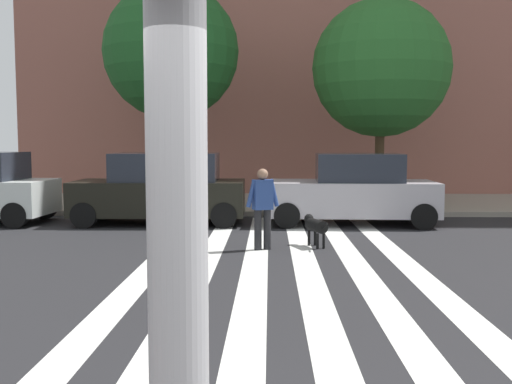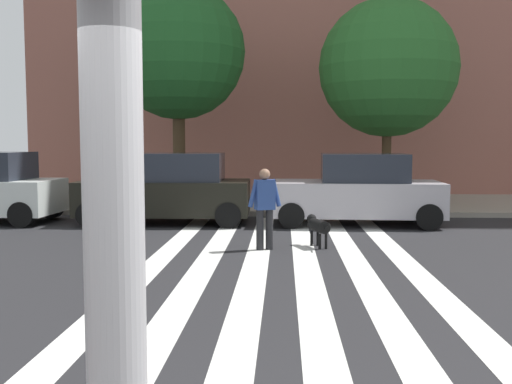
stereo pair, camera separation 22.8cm
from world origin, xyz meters
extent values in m
plane|color=#232326|center=(0.00, 7.50, 0.00)|extent=(160.00, 160.00, 0.00)
cube|color=gray|center=(0.00, 17.99, 0.07)|extent=(80.00, 6.00, 0.15)
cube|color=silver|center=(-2.55, 7.50, 0.00)|extent=(0.45, 14.39, 0.01)
cube|color=silver|center=(-1.65, 7.50, 0.00)|extent=(0.45, 14.39, 0.01)
cube|color=silver|center=(-0.75, 7.50, 0.00)|extent=(0.45, 14.39, 0.01)
cube|color=silver|center=(0.15, 7.50, 0.00)|extent=(0.45, 14.39, 0.01)
cube|color=silver|center=(1.05, 7.50, 0.00)|extent=(0.45, 14.39, 0.01)
cube|color=silver|center=(1.95, 7.50, 0.00)|extent=(0.45, 14.39, 0.01)
cylinder|color=black|center=(-6.91, 12.50, 0.33)|extent=(0.67, 0.24, 0.66)
cylinder|color=black|center=(-6.84, 14.31, 0.33)|extent=(0.67, 0.24, 0.66)
cube|color=black|center=(-3.43, 13.47, 0.70)|extent=(4.52, 2.01, 0.89)
cube|color=#232833|center=(-3.25, 13.48, 1.51)|extent=(2.75, 1.75, 0.73)
cylinder|color=black|center=(-5.18, 12.56, 0.33)|extent=(0.66, 0.23, 0.66)
cylinder|color=black|center=(-5.20, 14.34, 0.33)|extent=(0.66, 0.23, 0.66)
cylinder|color=black|center=(-1.65, 12.61, 0.33)|extent=(0.66, 0.23, 0.66)
cylinder|color=black|center=(-1.68, 14.39, 0.33)|extent=(0.66, 0.23, 0.66)
cube|color=#B3AEB6|center=(1.66, 13.47, 0.69)|extent=(4.41, 2.13, 0.89)
cube|color=#232833|center=(1.83, 13.47, 1.50)|extent=(2.25, 1.82, 0.73)
cylinder|color=black|center=(-0.06, 12.63, 0.33)|extent=(0.67, 0.24, 0.66)
cylinder|color=black|center=(0.01, 14.44, 0.33)|extent=(0.67, 0.24, 0.66)
cylinder|color=black|center=(3.32, 12.51, 0.33)|extent=(0.67, 0.24, 0.66)
cylinder|color=black|center=(3.38, 14.32, 0.33)|extent=(0.67, 0.24, 0.66)
cylinder|color=#4C3823|center=(-3.63, 16.85, 2.00)|extent=(0.39, 0.39, 3.69)
sphere|color=#1E5623|center=(-3.63, 16.85, 5.02)|extent=(4.28, 4.28, 4.28)
cylinder|color=#4C3823|center=(2.99, 16.78, 1.72)|extent=(0.29, 0.29, 3.14)
sphere|color=#286628|center=(2.99, 16.78, 4.48)|extent=(4.32, 4.32, 4.32)
cylinder|color=black|center=(-0.73, 9.66, 0.41)|extent=(0.19, 0.19, 0.82)
cylinder|color=black|center=(-0.54, 9.73, 0.41)|extent=(0.19, 0.19, 0.82)
cube|color=navy|center=(-0.64, 9.69, 1.12)|extent=(0.44, 0.36, 0.60)
cylinder|color=navy|center=(-0.86, 9.61, 1.15)|extent=(0.24, 0.16, 0.57)
cylinder|color=navy|center=(-0.41, 9.78, 1.15)|extent=(0.24, 0.16, 0.57)
sphere|color=#936B51|center=(-0.64, 9.69, 1.53)|extent=(0.28, 0.28, 0.22)
cylinder|color=black|center=(0.47, 10.01, 0.45)|extent=(0.45, 0.63, 0.26)
sphere|color=black|center=(0.34, 10.35, 0.55)|extent=(0.26, 0.26, 0.20)
cylinder|color=black|center=(0.61, 9.64, 0.50)|extent=(0.12, 0.23, 0.16)
cylinder|color=black|center=(0.33, 10.17, 0.16)|extent=(0.07, 0.07, 0.32)
cylinder|color=black|center=(0.46, 10.22, 0.16)|extent=(0.07, 0.07, 0.32)
cylinder|color=black|center=(0.48, 9.79, 0.16)|extent=(0.07, 0.07, 0.32)
cylinder|color=black|center=(0.61, 9.84, 0.16)|extent=(0.07, 0.07, 0.32)
camera|label=1|loc=(-0.49, -2.10, 2.18)|focal=41.50mm
camera|label=2|loc=(-0.27, -2.10, 2.18)|focal=41.50mm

